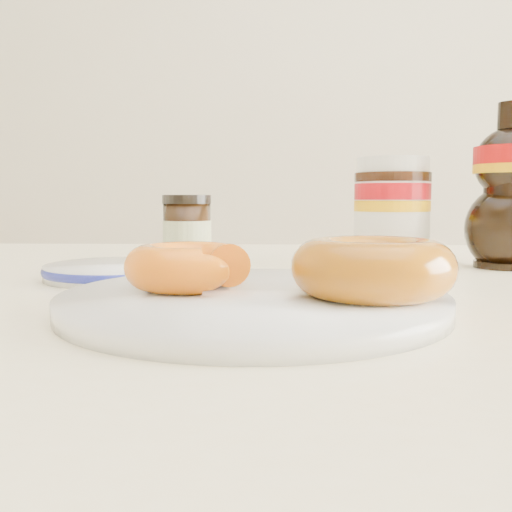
{
  "coord_description": "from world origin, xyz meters",
  "views": [
    {
      "loc": [
        -0.06,
        -0.46,
        0.83
      ],
      "look_at": [
        -0.08,
        -0.0,
        0.79
      ],
      "focal_mm": 40.0,
      "sensor_mm": 36.0,
      "label": 1
    }
  ],
  "objects_px": {
    "donut_bitten": "(188,266)",
    "dining_table": "(336,363)",
    "plate": "(253,301)",
    "dark_jar": "(187,235)",
    "donut_whole": "(372,268)",
    "blue_rim_saucer": "(119,270)",
    "syrup_bottle": "(510,186)",
    "nutella_jar": "(392,207)"
  },
  "relations": [
    {
      "from": "donut_bitten",
      "to": "dining_table",
      "type": "bearing_deg",
      "value": 32.99
    },
    {
      "from": "plate",
      "to": "dark_jar",
      "type": "xyz_separation_m",
      "value": [
        -0.08,
        0.21,
        0.03
      ]
    },
    {
      "from": "donut_whole",
      "to": "blue_rim_saucer",
      "type": "distance_m",
      "value": 0.29
    },
    {
      "from": "donut_whole",
      "to": "blue_rim_saucer",
      "type": "relative_size",
      "value": 0.75
    },
    {
      "from": "donut_bitten",
      "to": "syrup_bottle",
      "type": "xyz_separation_m",
      "value": [
        0.34,
        0.25,
        0.07
      ]
    },
    {
      "from": "dining_table",
      "to": "donut_whole",
      "type": "height_order",
      "value": "donut_whole"
    },
    {
      "from": "donut_bitten",
      "to": "syrup_bottle",
      "type": "distance_m",
      "value": 0.43
    },
    {
      "from": "nutella_jar",
      "to": "dark_jar",
      "type": "xyz_separation_m",
      "value": [
        -0.24,
        -0.09,
        -0.03
      ]
    },
    {
      "from": "dining_table",
      "to": "syrup_bottle",
      "type": "xyz_separation_m",
      "value": [
        0.21,
        0.12,
        0.18
      ]
    },
    {
      "from": "syrup_bottle",
      "to": "plate",
      "type": "bearing_deg",
      "value": -136.6
    },
    {
      "from": "dining_table",
      "to": "dark_jar",
      "type": "distance_m",
      "value": 0.21
    },
    {
      "from": "syrup_bottle",
      "to": "blue_rim_saucer",
      "type": "xyz_separation_m",
      "value": [
        -0.43,
        -0.11,
        -0.09
      ]
    },
    {
      "from": "dining_table",
      "to": "syrup_bottle",
      "type": "height_order",
      "value": "syrup_bottle"
    },
    {
      "from": "donut_bitten",
      "to": "donut_whole",
      "type": "height_order",
      "value": "donut_whole"
    },
    {
      "from": "syrup_bottle",
      "to": "blue_rim_saucer",
      "type": "bearing_deg",
      "value": -165.9
    },
    {
      "from": "plate",
      "to": "blue_rim_saucer",
      "type": "bearing_deg",
      "value": 131.73
    },
    {
      "from": "donut_bitten",
      "to": "dark_jar",
      "type": "bearing_deg",
      "value": 85.11
    },
    {
      "from": "plate",
      "to": "donut_bitten",
      "type": "distance_m",
      "value": 0.06
    },
    {
      "from": "syrup_bottle",
      "to": "donut_bitten",
      "type": "bearing_deg",
      "value": -142.83
    },
    {
      "from": "donut_bitten",
      "to": "blue_rim_saucer",
      "type": "relative_size",
      "value": 0.64
    },
    {
      "from": "dining_table",
      "to": "syrup_bottle",
      "type": "bearing_deg",
      "value": 29.38
    },
    {
      "from": "dining_table",
      "to": "syrup_bottle",
      "type": "relative_size",
      "value": 7.33
    },
    {
      "from": "syrup_bottle",
      "to": "donut_whole",
      "type": "bearing_deg",
      "value": -125.46
    },
    {
      "from": "plate",
      "to": "nutella_jar",
      "type": "xyz_separation_m",
      "value": [
        0.16,
        0.31,
        0.06
      ]
    },
    {
      "from": "dark_jar",
      "to": "plate",
      "type": "bearing_deg",
      "value": -68.78
    },
    {
      "from": "plate",
      "to": "dark_jar",
      "type": "relative_size",
      "value": 3.26
    },
    {
      "from": "syrup_bottle",
      "to": "dark_jar",
      "type": "bearing_deg",
      "value": -170.96
    },
    {
      "from": "dining_table",
      "to": "plate",
      "type": "distance_m",
      "value": 0.19
    },
    {
      "from": "donut_bitten",
      "to": "syrup_bottle",
      "type": "bearing_deg",
      "value": 22.85
    },
    {
      "from": "donut_bitten",
      "to": "donut_whole",
      "type": "relative_size",
      "value": 0.85
    },
    {
      "from": "plate",
      "to": "dark_jar",
      "type": "distance_m",
      "value": 0.23
    },
    {
      "from": "donut_whole",
      "to": "dark_jar",
      "type": "bearing_deg",
      "value": 126.17
    },
    {
      "from": "nutella_jar",
      "to": "dark_jar",
      "type": "distance_m",
      "value": 0.26
    },
    {
      "from": "dining_table",
      "to": "nutella_jar",
      "type": "xyz_separation_m",
      "value": [
        0.08,
        0.15,
        0.15
      ]
    },
    {
      "from": "donut_bitten",
      "to": "dark_jar",
      "type": "relative_size",
      "value": 1.12
    },
    {
      "from": "nutella_jar",
      "to": "syrup_bottle",
      "type": "bearing_deg",
      "value": -15.75
    },
    {
      "from": "dining_table",
      "to": "donut_bitten",
      "type": "xyz_separation_m",
      "value": [
        -0.13,
        -0.14,
        0.11
      ]
    },
    {
      "from": "donut_bitten",
      "to": "blue_rim_saucer",
      "type": "xyz_separation_m",
      "value": [
        -0.09,
        0.15,
        -0.02
      ]
    },
    {
      "from": "donut_bitten",
      "to": "syrup_bottle",
      "type": "height_order",
      "value": "syrup_bottle"
    },
    {
      "from": "donut_bitten",
      "to": "blue_rim_saucer",
      "type": "bearing_deg",
      "value": 108.68
    },
    {
      "from": "dark_jar",
      "to": "donut_whole",
      "type": "bearing_deg",
      "value": -53.83
    },
    {
      "from": "plate",
      "to": "donut_whole",
      "type": "distance_m",
      "value": 0.09
    }
  ]
}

